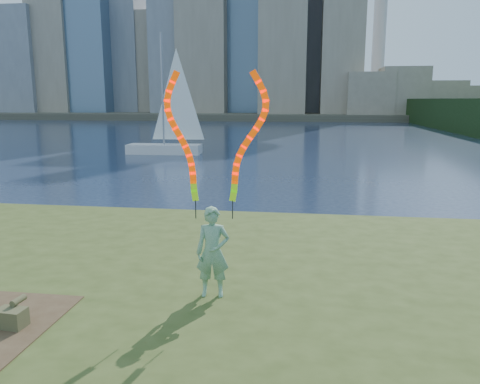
# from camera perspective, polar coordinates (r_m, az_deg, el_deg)

# --- Properties ---
(ground) EXTENTS (320.00, 320.00, 0.00)m
(ground) POSITION_cam_1_polar(r_m,az_deg,el_deg) (9.62, -10.26, -13.01)
(ground) COLOR #19263F
(ground) RESTS_ON ground
(grassy_knoll) EXTENTS (20.00, 18.00, 0.80)m
(grassy_knoll) POSITION_cam_1_polar(r_m,az_deg,el_deg) (7.56, -16.04, -17.52)
(grassy_knoll) COLOR #3A4A1A
(grassy_knoll) RESTS_ON ground
(far_shore) EXTENTS (320.00, 40.00, 1.20)m
(far_shore) POSITION_cam_1_polar(r_m,az_deg,el_deg) (103.40, 6.59, 9.34)
(far_shore) COLOR #494436
(far_shore) RESTS_ON ground
(woman_with_ribbons) EXTENTS (1.98, 0.42, 3.87)m
(woman_with_ribbons) POSITION_cam_1_polar(r_m,az_deg,el_deg) (7.35, -3.32, -1.94)
(woman_with_ribbons) COLOR #1B6530
(woman_with_ribbons) RESTS_ON grassy_knoll
(canvas_bag) EXTENTS (0.41, 0.46, 0.37)m
(canvas_bag) POSITION_cam_1_polar(r_m,az_deg,el_deg) (7.42, -26.04, -13.55)
(canvas_bag) COLOR #4D4A2C
(canvas_bag) RESTS_ON grassy_knoll
(sailboat) EXTENTS (5.66, 1.91, 8.56)m
(sailboat) POSITION_cam_1_polar(r_m,az_deg,el_deg) (34.47, -8.80, 7.04)
(sailboat) COLOR white
(sailboat) RESTS_ON ground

